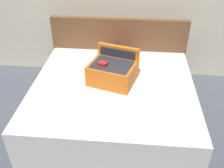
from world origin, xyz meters
The scene contains 5 objects.
ground_plane centered at (0.00, 0.00, 0.00)m, with size 12.00×12.00×0.00m, color #4C515B.
bed centered at (0.00, 0.40, 0.27)m, with size 1.83×1.72×0.54m, color silver.
headboard centered at (0.00, 1.30, 0.50)m, with size 1.86×0.08×0.99m, color brown.
hard_case_large centered at (-0.01, 0.48, 0.68)m, with size 0.59×0.53×0.36m.
pillow_near_headboard centered at (0.02, 1.04, 0.61)m, with size 0.40×0.29×0.14m, color maroon.
Camera 1 is at (0.21, -1.99, 2.18)m, focal length 41.20 mm.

